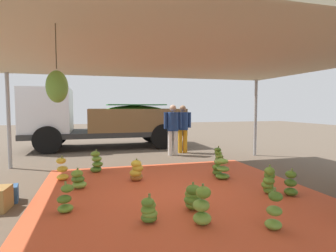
{
  "coord_description": "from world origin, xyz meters",
  "views": [
    {
      "loc": [
        -1.57,
        -4.93,
        1.68
      ],
      "look_at": [
        0.17,
        1.45,
        1.21
      ],
      "focal_mm": 29.11,
      "sensor_mm": 36.0,
      "label": 1
    }
  ],
  "objects_px": {
    "worker_1": "(173,126)",
    "banana_bunch_1": "(149,210)",
    "banana_bunch_11": "(291,184)",
    "banana_bunch_7": "(136,171)",
    "banana_bunch_0": "(217,168)",
    "banana_bunch_14": "(202,207)",
    "banana_bunch_9": "(96,162)",
    "cargo_truck_main": "(100,119)",
    "banana_bunch_6": "(66,200)",
    "banana_bunch_10": "(274,212)",
    "banana_bunch_3": "(223,170)",
    "banana_bunch_5": "(78,180)",
    "banana_bunch_15": "(193,198)",
    "crate_1": "(1,195)",
    "banana_bunch_4": "(62,170)",
    "worker_0": "(183,125)",
    "banana_bunch_8": "(219,156)",
    "banana_bunch_13": "(269,181)"
  },
  "relations": [
    {
      "from": "worker_1",
      "to": "banana_bunch_1",
      "type": "bearing_deg",
      "value": -109.92
    },
    {
      "from": "banana_bunch_11",
      "to": "worker_1",
      "type": "height_order",
      "value": "worker_1"
    },
    {
      "from": "banana_bunch_7",
      "to": "banana_bunch_0",
      "type": "bearing_deg",
      "value": -0.77
    },
    {
      "from": "banana_bunch_14",
      "to": "banana_bunch_9",
      "type": "bearing_deg",
      "value": 111.43
    },
    {
      "from": "cargo_truck_main",
      "to": "banana_bunch_6",
      "type": "bearing_deg",
      "value": -95.7
    },
    {
      "from": "banana_bunch_10",
      "to": "banana_bunch_3",
      "type": "bearing_deg",
      "value": 78.78
    },
    {
      "from": "banana_bunch_5",
      "to": "banana_bunch_10",
      "type": "height_order",
      "value": "banana_bunch_10"
    },
    {
      "from": "banana_bunch_0",
      "to": "worker_1",
      "type": "distance_m",
      "value": 3.13
    },
    {
      "from": "banana_bunch_1",
      "to": "banana_bunch_10",
      "type": "relative_size",
      "value": 0.72
    },
    {
      "from": "banana_bunch_10",
      "to": "banana_bunch_15",
      "type": "relative_size",
      "value": 1.28
    },
    {
      "from": "banana_bunch_1",
      "to": "banana_bunch_11",
      "type": "xyz_separation_m",
      "value": [
        2.83,
        0.48,
        0.04
      ]
    },
    {
      "from": "banana_bunch_3",
      "to": "cargo_truck_main",
      "type": "bearing_deg",
      "value": 113.64
    },
    {
      "from": "banana_bunch_9",
      "to": "worker_1",
      "type": "height_order",
      "value": "worker_1"
    },
    {
      "from": "crate_1",
      "to": "banana_bunch_9",
      "type": "bearing_deg",
      "value": 48.59
    },
    {
      "from": "banana_bunch_6",
      "to": "banana_bunch_11",
      "type": "xyz_separation_m",
      "value": [
        4.03,
        -0.23,
        0.01
      ]
    },
    {
      "from": "banana_bunch_3",
      "to": "banana_bunch_4",
      "type": "height_order",
      "value": "banana_bunch_4"
    },
    {
      "from": "banana_bunch_0",
      "to": "banana_bunch_9",
      "type": "relative_size",
      "value": 0.75
    },
    {
      "from": "banana_bunch_11",
      "to": "worker_1",
      "type": "bearing_deg",
      "value": 101.23
    },
    {
      "from": "banana_bunch_7",
      "to": "banana_bunch_6",
      "type": "bearing_deg",
      "value": -131.64
    },
    {
      "from": "cargo_truck_main",
      "to": "crate_1",
      "type": "bearing_deg",
      "value": -106.27
    },
    {
      "from": "banana_bunch_6",
      "to": "banana_bunch_11",
      "type": "bearing_deg",
      "value": -3.2
    },
    {
      "from": "banana_bunch_0",
      "to": "cargo_truck_main",
      "type": "relative_size",
      "value": 0.07
    },
    {
      "from": "banana_bunch_5",
      "to": "crate_1",
      "type": "height_order",
      "value": "banana_bunch_5"
    },
    {
      "from": "banana_bunch_11",
      "to": "worker_0",
      "type": "height_order",
      "value": "worker_0"
    },
    {
      "from": "banana_bunch_7",
      "to": "banana_bunch_15",
      "type": "height_order",
      "value": "banana_bunch_7"
    },
    {
      "from": "banana_bunch_0",
      "to": "crate_1",
      "type": "height_order",
      "value": "banana_bunch_0"
    },
    {
      "from": "banana_bunch_8",
      "to": "banana_bunch_4",
      "type": "bearing_deg",
      "value": -171.12
    },
    {
      "from": "banana_bunch_3",
      "to": "banana_bunch_10",
      "type": "bearing_deg",
      "value": -101.22
    },
    {
      "from": "banana_bunch_4",
      "to": "banana_bunch_6",
      "type": "xyz_separation_m",
      "value": [
        0.26,
        -2.06,
        -0.03
      ]
    },
    {
      "from": "banana_bunch_9",
      "to": "banana_bunch_10",
      "type": "relative_size",
      "value": 1.02
    },
    {
      "from": "banana_bunch_0",
      "to": "banana_bunch_13",
      "type": "xyz_separation_m",
      "value": [
        0.32,
        -1.58,
        0.07
      ]
    },
    {
      "from": "banana_bunch_4",
      "to": "banana_bunch_15",
      "type": "distance_m",
      "value": 3.35
    },
    {
      "from": "banana_bunch_8",
      "to": "banana_bunch_14",
      "type": "bearing_deg",
      "value": -118.92
    },
    {
      "from": "crate_1",
      "to": "banana_bunch_11",
      "type": "bearing_deg",
      "value": -10.85
    },
    {
      "from": "worker_1",
      "to": "banana_bunch_8",
      "type": "bearing_deg",
      "value": -64.19
    },
    {
      "from": "worker_1",
      "to": "crate_1",
      "type": "bearing_deg",
      "value": -138.48
    },
    {
      "from": "banana_bunch_6",
      "to": "banana_bunch_13",
      "type": "height_order",
      "value": "banana_bunch_13"
    },
    {
      "from": "banana_bunch_4",
      "to": "banana_bunch_10",
      "type": "distance_m",
      "value": 4.61
    },
    {
      "from": "banana_bunch_5",
      "to": "banana_bunch_13",
      "type": "bearing_deg",
      "value": -20.84
    },
    {
      "from": "banana_bunch_11",
      "to": "banana_bunch_5",
      "type": "bearing_deg",
      "value": 158.95
    },
    {
      "from": "banana_bunch_11",
      "to": "banana_bunch_6",
      "type": "bearing_deg",
      "value": 176.8
    },
    {
      "from": "banana_bunch_0",
      "to": "banana_bunch_3",
      "type": "height_order",
      "value": "banana_bunch_3"
    },
    {
      "from": "banana_bunch_0",
      "to": "banana_bunch_4",
      "type": "xyz_separation_m",
      "value": [
        -3.61,
        0.55,
        0.05
      ]
    },
    {
      "from": "banana_bunch_3",
      "to": "banana_bunch_10",
      "type": "relative_size",
      "value": 0.94
    },
    {
      "from": "banana_bunch_7",
      "to": "banana_bunch_10",
      "type": "distance_m",
      "value": 3.26
    },
    {
      "from": "banana_bunch_5",
      "to": "crate_1",
      "type": "xyz_separation_m",
      "value": [
        -1.27,
        -0.51,
        -0.04
      ]
    },
    {
      "from": "banana_bunch_10",
      "to": "banana_bunch_0",
      "type": "bearing_deg",
      "value": 79.45
    },
    {
      "from": "banana_bunch_11",
      "to": "worker_0",
      "type": "bearing_deg",
      "value": 95.02
    },
    {
      "from": "banana_bunch_8",
      "to": "cargo_truck_main",
      "type": "height_order",
      "value": "cargo_truck_main"
    },
    {
      "from": "banana_bunch_7",
      "to": "banana_bunch_9",
      "type": "distance_m",
      "value": 1.39
    }
  ]
}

